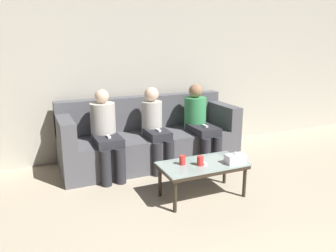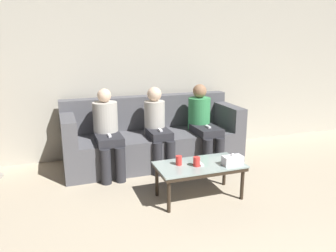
{
  "view_description": "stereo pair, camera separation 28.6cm",
  "coord_description": "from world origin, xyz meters",
  "px_view_note": "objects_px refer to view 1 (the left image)",
  "views": [
    {
      "loc": [
        -1.57,
        -0.58,
        1.72
      ],
      "look_at": [
        0.0,
        2.99,
        0.7
      ],
      "focal_mm": 35.0,
      "sensor_mm": 36.0,
      "label": 1
    },
    {
      "loc": [
        -1.31,
        -0.68,
        1.72
      ],
      "look_at": [
        0.0,
        2.99,
        0.7
      ],
      "focal_mm": 35.0,
      "sensor_mm": 36.0,
      "label": 2
    }
  ],
  "objects_px": {
    "couch": "(149,139)",
    "coffee_table": "(203,167)",
    "tissue_box": "(235,159)",
    "seated_person_left_end": "(106,131)",
    "seated_person_mid_left": "(155,126)",
    "cup_near_left": "(182,160)",
    "cup_near_right": "(200,161)",
    "game_remote": "(203,162)",
    "seated_person_mid_right": "(199,121)"
  },
  "relations": [
    {
      "from": "couch",
      "to": "coffee_table",
      "type": "distance_m",
      "value": 1.28
    },
    {
      "from": "tissue_box",
      "to": "seated_person_left_end",
      "type": "relative_size",
      "value": 0.2
    },
    {
      "from": "seated_person_mid_left",
      "to": "cup_near_left",
      "type": "bearing_deg",
      "value": -94.16
    },
    {
      "from": "couch",
      "to": "coffee_table",
      "type": "relative_size",
      "value": 2.59
    },
    {
      "from": "cup_near_left",
      "to": "cup_near_right",
      "type": "distance_m",
      "value": 0.19
    },
    {
      "from": "couch",
      "to": "tissue_box",
      "type": "height_order",
      "value": "couch"
    },
    {
      "from": "coffee_table",
      "to": "cup_near_left",
      "type": "distance_m",
      "value": 0.25
    },
    {
      "from": "game_remote",
      "to": "seated_person_mid_left",
      "type": "relative_size",
      "value": 0.14
    },
    {
      "from": "couch",
      "to": "coffee_table",
      "type": "height_order",
      "value": "couch"
    },
    {
      "from": "tissue_box",
      "to": "game_remote",
      "type": "xyz_separation_m",
      "value": [
        -0.33,
        0.14,
        -0.04
      ]
    },
    {
      "from": "coffee_table",
      "to": "tissue_box",
      "type": "height_order",
      "value": "tissue_box"
    },
    {
      "from": "cup_near_right",
      "to": "tissue_box",
      "type": "bearing_deg",
      "value": -13.49
    },
    {
      "from": "cup_near_right",
      "to": "seated_person_mid_right",
      "type": "relative_size",
      "value": 0.09
    },
    {
      "from": "couch",
      "to": "game_remote",
      "type": "relative_size",
      "value": 16.66
    },
    {
      "from": "cup_near_left",
      "to": "couch",
      "type": "bearing_deg",
      "value": 86.61
    },
    {
      "from": "seated_person_mid_left",
      "to": "seated_person_mid_right",
      "type": "height_order",
      "value": "seated_person_mid_right"
    },
    {
      "from": "coffee_table",
      "to": "tissue_box",
      "type": "xyz_separation_m",
      "value": [
        0.33,
        -0.14,
        0.1
      ]
    },
    {
      "from": "seated_person_mid_left",
      "to": "seated_person_mid_right",
      "type": "bearing_deg",
      "value": -1.24
    },
    {
      "from": "couch",
      "to": "cup_near_left",
      "type": "xyz_separation_m",
      "value": [
        -0.07,
        -1.22,
        0.11
      ]
    },
    {
      "from": "coffee_table",
      "to": "cup_near_left",
      "type": "xyz_separation_m",
      "value": [
        -0.23,
        0.05,
        0.1
      ]
    },
    {
      "from": "coffee_table",
      "to": "tissue_box",
      "type": "relative_size",
      "value": 4.38
    },
    {
      "from": "cup_near_left",
      "to": "seated_person_left_end",
      "type": "relative_size",
      "value": 0.09
    },
    {
      "from": "cup_near_left",
      "to": "seated_person_mid_right",
      "type": "distance_m",
      "value": 1.24
    },
    {
      "from": "cup_near_right",
      "to": "seated_person_mid_left",
      "type": "relative_size",
      "value": 0.09
    },
    {
      "from": "couch",
      "to": "coffee_table",
      "type": "xyz_separation_m",
      "value": [
        0.15,
        -1.27,
        0.02
      ]
    },
    {
      "from": "cup_near_left",
      "to": "game_remote",
      "type": "distance_m",
      "value": 0.24
    },
    {
      "from": "coffee_table",
      "to": "game_remote",
      "type": "bearing_deg",
      "value": 180.0
    },
    {
      "from": "couch",
      "to": "seated_person_mid_right",
      "type": "distance_m",
      "value": 0.77
    },
    {
      "from": "cup_near_right",
      "to": "coffee_table",
      "type": "bearing_deg",
      "value": 38.42
    },
    {
      "from": "coffee_table",
      "to": "seated_person_mid_right",
      "type": "bearing_deg",
      "value": 62.94
    },
    {
      "from": "tissue_box",
      "to": "seated_person_mid_left",
      "type": "height_order",
      "value": "seated_person_mid_left"
    },
    {
      "from": "cup_near_right",
      "to": "seated_person_left_end",
      "type": "xyz_separation_m",
      "value": [
        -0.78,
        1.09,
        0.15
      ]
    },
    {
      "from": "couch",
      "to": "cup_near_left",
      "type": "relative_size",
      "value": 24.24
    },
    {
      "from": "couch",
      "to": "seated_person_mid_left",
      "type": "bearing_deg",
      "value": -90.0
    },
    {
      "from": "coffee_table",
      "to": "couch",
      "type": "bearing_deg",
      "value": 96.87
    },
    {
      "from": "coffee_table",
      "to": "seated_person_mid_right",
      "type": "height_order",
      "value": "seated_person_mid_right"
    },
    {
      "from": "tissue_box",
      "to": "seated_person_mid_right",
      "type": "bearing_deg",
      "value": 80.54
    },
    {
      "from": "cup_near_right",
      "to": "couch",
      "type": "bearing_deg",
      "value": 94.16
    },
    {
      "from": "seated_person_left_end",
      "to": "seated_person_mid_right",
      "type": "xyz_separation_m",
      "value": [
        1.36,
        -0.02,
        -0.0
      ]
    },
    {
      "from": "cup_near_left",
      "to": "seated_person_left_end",
      "type": "bearing_deg",
      "value": 121.43
    },
    {
      "from": "cup_near_right",
      "to": "seated_person_left_end",
      "type": "height_order",
      "value": "seated_person_left_end"
    },
    {
      "from": "seated_person_left_end",
      "to": "seated_person_mid_left",
      "type": "height_order",
      "value": "seated_person_left_end"
    },
    {
      "from": "couch",
      "to": "cup_near_left",
      "type": "bearing_deg",
      "value": -93.39
    },
    {
      "from": "cup_near_right",
      "to": "game_remote",
      "type": "xyz_separation_m",
      "value": [
        0.06,
        0.05,
        -0.04
      ]
    },
    {
      "from": "seated_person_mid_right",
      "to": "tissue_box",
      "type": "bearing_deg",
      "value": -99.46
    },
    {
      "from": "seated_person_left_end",
      "to": "seated_person_mid_left",
      "type": "relative_size",
      "value": 1.01
    },
    {
      "from": "cup_near_right",
      "to": "tissue_box",
      "type": "xyz_separation_m",
      "value": [
        0.39,
        -0.09,
        -0.0
      ]
    },
    {
      "from": "coffee_table",
      "to": "seated_person_left_end",
      "type": "distance_m",
      "value": 1.36
    },
    {
      "from": "coffee_table",
      "to": "seated_person_left_end",
      "type": "relative_size",
      "value": 0.86
    },
    {
      "from": "cup_near_left",
      "to": "game_remote",
      "type": "xyz_separation_m",
      "value": [
        0.23,
        -0.05,
        -0.04
      ]
    }
  ]
}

